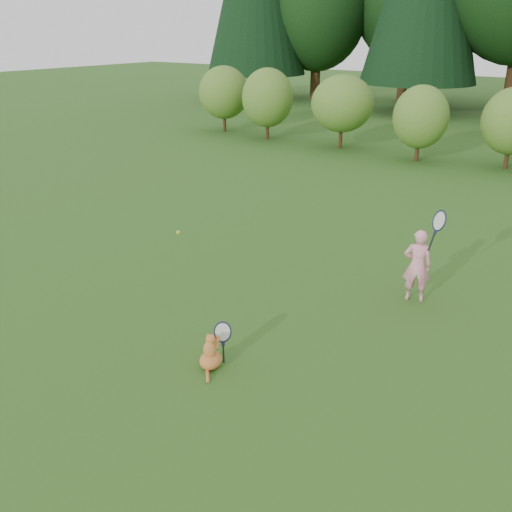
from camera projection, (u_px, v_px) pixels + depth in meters
The scene contains 5 objects.
ground at pixel (218, 309), 9.22m from camera, with size 100.00×100.00×0.00m, color #1E4F16.
shrub_row at pixel (463, 120), 18.61m from camera, with size 28.00×3.00×2.80m, color #4A7E27, non-canonical shape.
child at pixel (418, 264), 9.27m from camera, with size 0.75×0.54×1.84m.
cat at pixel (211, 350), 7.56m from camera, with size 0.45×0.77×0.67m.
tennis_ball at pixel (178, 232), 10.26m from camera, with size 0.08×0.08×0.08m.
Camera 1 is at (5.19, -6.42, 4.24)m, focal length 40.00 mm.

